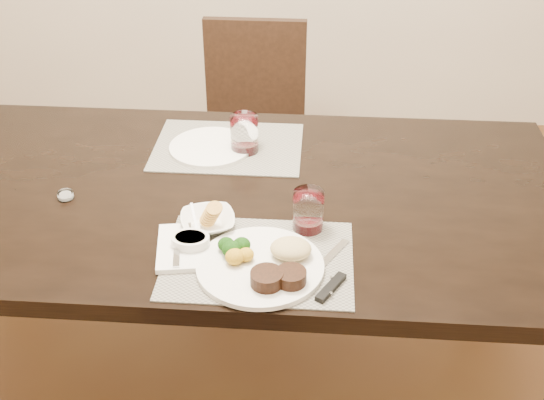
# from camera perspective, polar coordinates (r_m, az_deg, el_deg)

# --- Properties ---
(ground_plane) EXTENTS (4.50, 4.50, 0.00)m
(ground_plane) POSITION_cam_1_polar(r_m,az_deg,el_deg) (2.42, -3.61, -14.31)
(ground_plane) COLOR #4E2C19
(ground_plane) RESTS_ON ground
(dining_table) EXTENTS (2.00, 1.00, 0.75)m
(dining_table) POSITION_cam_1_polar(r_m,az_deg,el_deg) (1.98, -4.28, -1.15)
(dining_table) COLOR black
(dining_table) RESTS_ON ground
(chair_far) EXTENTS (0.42, 0.42, 0.90)m
(chair_far) POSITION_cam_1_polar(r_m,az_deg,el_deg) (2.87, -1.56, 6.66)
(chair_far) COLOR black
(chair_far) RESTS_ON ground
(placemat_near) EXTENTS (0.46, 0.34, 0.00)m
(placemat_near) POSITION_cam_1_polar(r_m,az_deg,el_deg) (1.67, -1.15, -5.01)
(placemat_near) COLOR gray
(placemat_near) RESTS_ON dining_table
(placemat_far) EXTENTS (0.46, 0.34, 0.00)m
(placemat_far) POSITION_cam_1_polar(r_m,az_deg,el_deg) (2.15, -3.70, 4.47)
(placemat_far) COLOR gray
(placemat_far) RESTS_ON dining_table
(dinner_plate) EXTENTS (0.31, 0.31, 0.05)m
(dinner_plate) POSITION_cam_1_polar(r_m,az_deg,el_deg) (1.62, -0.50, -5.36)
(dinner_plate) COLOR white
(dinner_plate) RESTS_ON placemat_near
(napkin_fork) EXTENTS (0.13, 0.20, 0.02)m
(napkin_fork) POSITION_cam_1_polar(r_m,az_deg,el_deg) (1.71, -7.79, -3.93)
(napkin_fork) COLOR white
(napkin_fork) RESTS_ON placemat_near
(steak_knife) EXTENTS (0.09, 0.25, 0.01)m
(steak_knife) POSITION_cam_1_polar(r_m,az_deg,el_deg) (1.60, 4.95, -6.62)
(steak_knife) COLOR silver
(steak_knife) RESTS_ON placemat_near
(cracker_bowl) EXTENTS (0.17, 0.17, 0.06)m
(cracker_bowl) POSITION_cam_1_polar(r_m,az_deg,el_deg) (1.77, -5.40, -1.77)
(cracker_bowl) COLOR white
(cracker_bowl) RESTS_ON placemat_near
(sauce_ramekin) EXTENTS (0.10, 0.14, 0.08)m
(sauce_ramekin) POSITION_cam_1_polar(r_m,az_deg,el_deg) (1.70, -6.83, -3.49)
(sauce_ramekin) COLOR white
(sauce_ramekin) RESTS_ON placemat_near
(wine_glass_near) EXTENTS (0.08, 0.08, 0.11)m
(wine_glass_near) POSITION_cam_1_polar(r_m,az_deg,el_deg) (1.75, 3.04, -1.04)
(wine_glass_near) COLOR white
(wine_glass_near) RESTS_ON placemat_near
(far_plate) EXTENTS (0.26, 0.26, 0.01)m
(far_plate) POSITION_cam_1_polar(r_m,az_deg,el_deg) (2.14, -5.17, 4.44)
(far_plate) COLOR white
(far_plate) RESTS_ON placemat_far
(wine_glass_far) EXTENTS (0.09, 0.09, 0.12)m
(wine_glass_far) POSITION_cam_1_polar(r_m,az_deg,el_deg) (2.10, -2.33, 5.41)
(wine_glass_far) COLOR white
(wine_glass_far) RESTS_ON placemat_far
(salt_cellar) EXTENTS (0.04, 0.04, 0.02)m
(salt_cellar) POSITION_cam_1_polar(r_m,az_deg,el_deg) (1.97, -16.88, 0.35)
(salt_cellar) COLOR white
(salt_cellar) RESTS_ON dining_table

